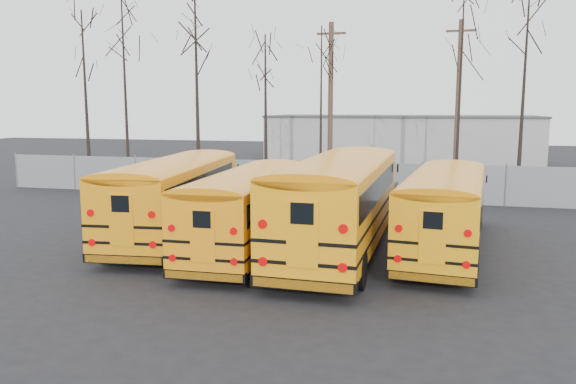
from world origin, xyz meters
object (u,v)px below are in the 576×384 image
(bus_a, at_px, (177,191))
(utility_pole_left, at_px, (330,104))
(bus_c, at_px, (341,195))
(utility_pole_right, at_px, (458,101))
(bus_d, at_px, (446,204))
(bus_b, at_px, (250,203))

(bus_a, distance_m, utility_pole_left, 15.62)
(utility_pole_left, bearing_deg, bus_c, -78.24)
(bus_a, relative_size, utility_pole_right, 1.08)
(bus_d, relative_size, utility_pole_right, 1.01)
(bus_b, bearing_deg, utility_pole_left, 88.73)
(bus_a, xyz_separation_m, bus_d, (9.63, 0.05, -0.12))
(utility_pole_left, height_order, utility_pole_right, utility_pole_right)
(bus_b, relative_size, bus_c, 0.85)
(bus_a, xyz_separation_m, utility_pole_left, (3.26, 14.92, 3.27))
(bus_d, bearing_deg, bus_a, -173.79)
(bus_b, xyz_separation_m, bus_d, (6.40, 1.23, 0.01))
(bus_d, bearing_deg, bus_b, -163.22)
(bus_a, bearing_deg, bus_c, -12.33)
(bus_a, xyz_separation_m, bus_c, (6.24, -0.73, 0.16))
(utility_pole_right, bearing_deg, bus_b, -109.91)
(bus_a, distance_m, bus_b, 3.44)
(bus_b, distance_m, bus_d, 6.52)
(bus_b, bearing_deg, bus_d, 9.68)
(bus_d, distance_m, utility_pole_right, 18.41)
(bus_a, height_order, utility_pole_right, utility_pole_right)
(bus_a, distance_m, bus_c, 6.29)
(bus_b, distance_m, utility_pole_right, 21.00)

